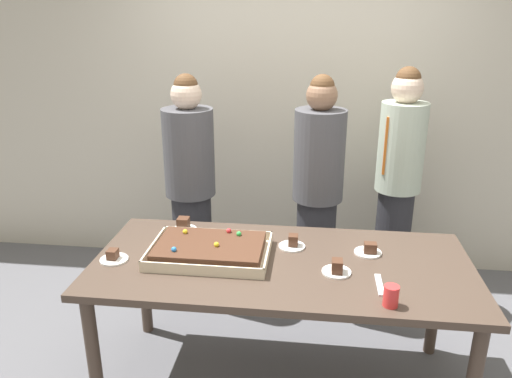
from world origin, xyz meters
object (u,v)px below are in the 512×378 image
drink_cup_nearest (391,296)px  person_green_shirt_behind (191,188)px  person_serving_front (317,193)px  person_striped_tie_right (398,182)px  plated_slice_near_left (292,243)px  plated_slice_center_front (114,257)px  plated_slice_near_right (337,269)px  plated_slice_far_right (369,250)px  cake_server_utensil (380,285)px  party_table (281,275)px  sheet_cake (210,250)px  plated_slice_far_left (184,226)px

drink_cup_nearest → person_green_shirt_behind: 1.76m
person_serving_front → person_striped_tie_right: person_striped_tie_right is taller
drink_cup_nearest → person_green_shirt_behind: person_green_shirt_behind is taller
plated_slice_near_left → person_striped_tie_right: 1.14m
plated_slice_center_front → person_green_shirt_behind: bearing=79.8°
drink_cup_nearest → person_green_shirt_behind: size_ratio=0.06×
plated_slice_near_left → drink_cup_nearest: size_ratio=1.50×
plated_slice_near_left → plated_slice_near_right: plated_slice_near_right is taller
plated_slice_near_left → plated_slice_near_right: 0.36m
plated_slice_far_right → cake_server_utensil: (0.02, -0.34, -0.02)m
party_table → plated_slice_near_left: 0.21m
party_table → person_serving_front: (0.18, 0.86, 0.16)m
sheet_cake → cake_server_utensil: size_ratio=3.22×
plated_slice_center_front → drink_cup_nearest: (1.42, -0.27, 0.03)m
plated_slice_center_front → plated_slice_far_right: bearing=10.1°
person_green_shirt_behind → sheet_cake: bearing=0.0°
plated_slice_center_front → person_serving_front: 1.45m
plated_slice_far_right → cake_server_utensil: plated_slice_far_right is taller
plated_slice_near_right → plated_slice_center_front: size_ratio=1.00×
person_serving_front → drink_cup_nearest: bearing=49.5°
drink_cup_nearest → cake_server_utensil: drink_cup_nearest is taller
plated_slice_far_right → party_table: bearing=-162.9°
plated_slice_near_right → drink_cup_nearest: bearing=-49.3°
plated_slice_center_front → person_serving_front: size_ratio=0.09×
plated_slice_far_right → person_striped_tie_right: 0.97m
cake_server_utensil → person_green_shirt_behind: (-1.21, 1.08, 0.07)m
party_table → plated_slice_far_right: (0.47, 0.14, 0.10)m
plated_slice_near_left → person_serving_front: size_ratio=0.09×
sheet_cake → cake_server_utensil: sheet_cake is taller
plated_slice_near_right → person_green_shirt_behind: 1.41m
plated_slice_far_left → plated_slice_far_right: (1.09, -0.18, -0.01)m
drink_cup_nearest → plated_slice_center_front: bearing=169.3°
plated_slice_far_left → plated_slice_far_right: plated_slice_far_left is taller
plated_slice_far_left → drink_cup_nearest: size_ratio=1.50×
drink_cup_nearest → person_striped_tie_right: bearing=80.9°
cake_server_utensil → person_striped_tie_right: (0.26, 1.26, 0.11)m
plated_slice_near_right → drink_cup_nearest: 0.36m
person_striped_tie_right → plated_slice_near_left: bearing=9.0°
party_table → person_striped_tie_right: bearing=55.0°
sheet_cake → person_serving_front: bearing=55.8°
person_green_shirt_behind → person_striped_tie_right: person_striped_tie_right is taller
plated_slice_far_right → plated_slice_center_front: (-1.37, -0.24, -0.00)m
sheet_cake → person_green_shirt_behind: 0.94m
drink_cup_nearest → cake_server_utensil: 0.18m
plated_slice_near_right → cake_server_utensil: (0.20, -0.10, -0.02)m
plated_slice_near_right → person_striped_tie_right: (0.46, 1.16, 0.09)m
plated_slice_far_left → drink_cup_nearest: bearing=-31.3°
plated_slice_far_left → person_green_shirt_behind: person_green_shirt_behind is taller
party_table → person_serving_front: person_serving_front is taller
sheet_cake → person_green_shirt_behind: (-0.33, 0.88, 0.03)m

